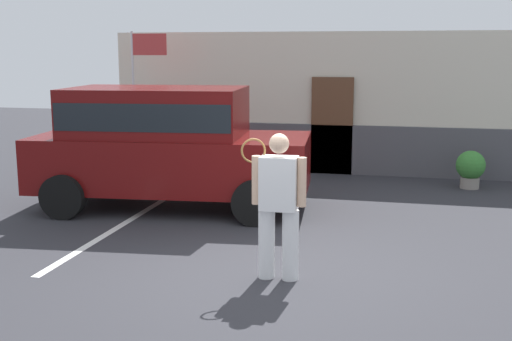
% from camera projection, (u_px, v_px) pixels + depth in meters
% --- Properties ---
extents(ground_plane, '(40.00, 40.00, 0.00)m').
position_uv_depth(ground_plane, '(263.00, 275.00, 7.81)').
color(ground_plane, '#2D2D33').
extents(parking_stripe_0, '(0.12, 4.40, 0.01)m').
position_uv_depth(parking_stripe_0, '(115.00, 229.00, 9.84)').
color(parking_stripe_0, silver).
rests_on(parking_stripe_0, ground_plane).
extents(house_frontage, '(9.91, 0.40, 3.06)m').
position_uv_depth(house_frontage, '(333.00, 107.00, 14.20)').
color(house_frontage, beige).
rests_on(house_frontage, ground_plane).
extents(parked_suv, '(4.76, 2.52, 2.05)m').
position_uv_depth(parked_suv, '(166.00, 141.00, 10.99)').
color(parked_suv, '#590C0C').
rests_on(parked_suv, ground_plane).
extents(tennis_player_man, '(0.78, 0.27, 1.73)m').
position_uv_depth(tennis_player_man, '(278.00, 204.00, 7.55)').
color(tennis_player_man, white).
rests_on(tennis_player_man, ground_plane).
extents(potted_plant_by_porch, '(0.56, 0.56, 0.74)m').
position_uv_depth(potted_plant_by_porch, '(470.00, 168.00, 12.68)').
color(potted_plant_by_porch, gray).
rests_on(potted_plant_by_porch, ground_plane).
extents(flag_pole, '(0.80, 0.05, 3.06)m').
position_uv_depth(flag_pole, '(141.00, 76.00, 13.91)').
color(flag_pole, silver).
rests_on(flag_pole, ground_plane).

